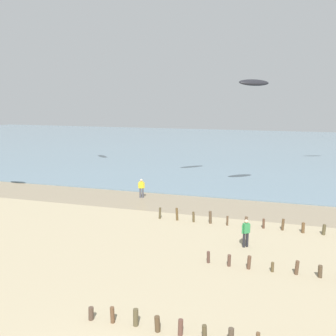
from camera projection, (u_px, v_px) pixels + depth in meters
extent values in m
cube|color=gray|center=(212.00, 206.00, 29.95)|extent=(120.00, 5.32, 0.01)
cube|color=slate|center=(248.00, 147.00, 65.41)|extent=(160.00, 70.00, 0.10)
cylinder|color=#4D3B2E|center=(91.00, 313.00, 14.62)|extent=(0.22, 0.21, 0.54)
cylinder|color=brown|center=(112.00, 315.00, 14.42)|extent=(0.18, 0.17, 0.67)
cylinder|color=brown|center=(136.00, 317.00, 14.24)|extent=(0.21, 0.23, 0.69)
cylinder|color=#4E3C27|center=(157.00, 324.00, 13.88)|extent=(0.23, 0.21, 0.63)
cylinder|color=brown|center=(181.00, 327.00, 13.68)|extent=(0.20, 0.22, 0.63)
cylinder|color=#4C412B|center=(205.00, 333.00, 13.38)|extent=(0.20, 0.20, 0.61)
cylinder|color=#4A3E30|center=(231.00, 336.00, 13.15)|extent=(0.21, 0.22, 0.63)
cylinder|color=brown|center=(208.00, 257.00, 19.68)|extent=(0.18, 0.18, 0.64)
cylinder|color=brown|center=(229.00, 260.00, 19.28)|extent=(0.19, 0.19, 0.63)
cylinder|color=brown|center=(249.00, 262.00, 18.95)|extent=(0.22, 0.20, 0.73)
cylinder|color=brown|center=(272.00, 267.00, 18.66)|extent=(0.16, 0.17, 0.52)
cylinder|color=brown|center=(297.00, 268.00, 18.35)|extent=(0.22, 0.22, 0.74)
cylinder|color=#4F3E2C|center=(320.00, 271.00, 18.05)|extent=(0.23, 0.24, 0.65)
cylinder|color=brown|center=(160.00, 213.00, 26.87)|extent=(0.19, 0.19, 0.84)
cylinder|color=brown|center=(177.00, 214.00, 26.49)|extent=(0.22, 0.19, 0.93)
cylinder|color=brown|center=(194.00, 217.00, 26.15)|extent=(0.20, 0.17, 0.76)
cylinder|color=brown|center=(210.00, 217.00, 25.85)|extent=(0.24, 0.21, 0.89)
cylinder|color=brown|center=(227.00, 221.00, 25.45)|extent=(0.14, 0.14, 0.67)
cylinder|color=brown|center=(246.00, 222.00, 25.16)|extent=(0.23, 0.22, 0.73)
cylinder|color=brown|center=(264.00, 224.00, 24.87)|extent=(0.17, 0.17, 0.68)
cylinder|color=brown|center=(283.00, 225.00, 24.53)|extent=(0.21, 0.20, 0.78)
cylinder|color=brown|center=(303.00, 228.00, 24.05)|extent=(0.22, 0.23, 0.70)
cylinder|color=brown|center=(324.00, 230.00, 23.70)|extent=(0.24, 0.22, 0.70)
cylinder|color=#4C4C56|center=(143.00, 193.00, 32.48)|extent=(0.16, 0.16, 0.88)
cylinder|color=#4C4C56|center=(140.00, 193.00, 32.48)|extent=(0.16, 0.16, 0.88)
cube|color=yellow|center=(141.00, 185.00, 32.34)|extent=(0.41, 0.32, 0.60)
sphere|color=beige|center=(141.00, 180.00, 32.26)|extent=(0.22, 0.22, 0.22)
cylinder|color=yellow|center=(144.00, 185.00, 32.35)|extent=(0.09, 0.09, 0.52)
cylinder|color=yellow|center=(139.00, 185.00, 32.34)|extent=(0.09, 0.09, 0.52)
cylinder|color=#232328|center=(247.00, 240.00, 21.78)|extent=(0.16, 0.16, 0.88)
cylinder|color=#232328|center=(244.00, 240.00, 21.70)|extent=(0.16, 0.16, 0.88)
cube|color=#338C4C|center=(246.00, 228.00, 21.60)|extent=(0.42, 0.39, 0.60)
sphere|color=beige|center=(246.00, 221.00, 21.52)|extent=(0.22, 0.22, 0.22)
cylinder|color=#338C4C|center=(249.00, 228.00, 21.70)|extent=(0.09, 0.09, 0.52)
cylinder|color=#338C4C|center=(243.00, 229.00, 21.53)|extent=(0.09, 0.09, 0.52)
ellipsoid|color=black|center=(254.00, 83.00, 32.02)|extent=(3.04, 2.68, 0.81)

